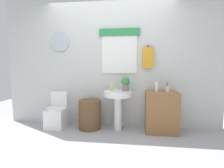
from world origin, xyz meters
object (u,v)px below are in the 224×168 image
at_px(pedestal_sink, 118,100).
at_px(soap_bottle, 112,87).
at_px(wooden_cabinet, 161,112).
at_px(potted_plant, 126,83).
at_px(lotion_bottle, 157,87).
at_px(toothbrush_cup, 168,89).
at_px(laundry_hamper, 90,114).
at_px(toilet, 58,113).

relative_size(pedestal_sink, soap_bottle, 5.00).
distance_m(wooden_cabinet, potted_plant, 0.86).
bearing_deg(lotion_bottle, pedestal_sink, 176.79).
bearing_deg(toothbrush_cup, wooden_cabinet, -168.92).
xyz_separation_m(laundry_hamper, pedestal_sink, (0.56, -0.00, 0.29)).
height_order(laundry_hamper, wooden_cabinet, wooden_cabinet).
height_order(laundry_hamper, soap_bottle, soap_bottle).
height_order(pedestal_sink, lotion_bottle, lotion_bottle).
distance_m(pedestal_sink, soap_bottle, 0.29).
xyz_separation_m(laundry_hamper, lotion_bottle, (1.27, -0.04, 0.56)).
xyz_separation_m(potted_plant, toothbrush_cup, (0.78, -0.04, -0.09)).
height_order(soap_bottle, toothbrush_cup, toothbrush_cup).
xyz_separation_m(pedestal_sink, toothbrush_cup, (0.92, 0.02, 0.24)).
relative_size(toilet, laundry_hamper, 1.26).
bearing_deg(wooden_cabinet, toilet, 179.06).
bearing_deg(laundry_hamper, wooden_cabinet, 0.00).
distance_m(laundry_hamper, soap_bottle, 0.70).
distance_m(soap_bottle, potted_plant, 0.27).
height_order(toilet, laundry_hamper, toilet).
height_order(wooden_cabinet, soap_bottle, soap_bottle).
xyz_separation_m(lotion_bottle, toothbrush_cup, (0.20, 0.06, -0.03)).
distance_m(potted_plant, toothbrush_cup, 0.78).
bearing_deg(lotion_bottle, laundry_hamper, 178.19).
height_order(toilet, toothbrush_cup, toothbrush_cup).
bearing_deg(toothbrush_cup, soap_bottle, 178.34).
xyz_separation_m(laundry_hamper, potted_plant, (0.70, 0.06, 0.62)).
bearing_deg(wooden_cabinet, pedestal_sink, -180.00).
height_order(wooden_cabinet, lotion_bottle, lotion_bottle).
relative_size(pedestal_sink, wooden_cabinet, 0.99).
bearing_deg(potted_plant, laundry_hamper, -175.07).
relative_size(laundry_hamper, toothbrush_cup, 3.09).
bearing_deg(pedestal_sink, toilet, 178.43).
xyz_separation_m(toilet, soap_bottle, (1.10, 0.02, 0.56)).
relative_size(toilet, soap_bottle, 4.78).
height_order(laundry_hamper, lotion_bottle, lotion_bottle).
bearing_deg(potted_plant, pedestal_sink, -156.80).
height_order(toilet, soap_bottle, soap_bottle).
xyz_separation_m(wooden_cabinet, potted_plant, (-0.67, 0.06, 0.52)).
bearing_deg(wooden_cabinet, potted_plant, 174.92).
height_order(laundry_hamper, pedestal_sink, pedestal_sink).
xyz_separation_m(wooden_cabinet, toothbrush_cup, (0.10, 0.02, 0.44)).
distance_m(pedestal_sink, lotion_bottle, 0.76).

